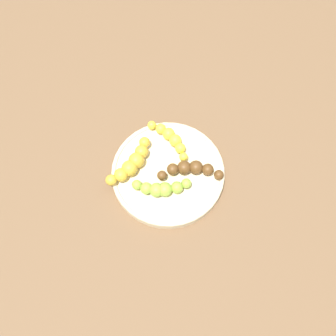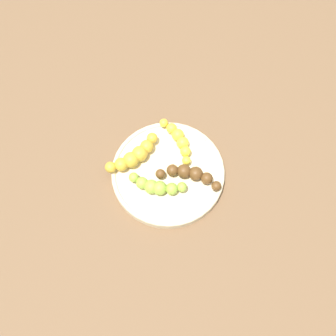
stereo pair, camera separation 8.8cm
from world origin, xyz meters
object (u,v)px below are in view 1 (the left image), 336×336
fruit_bowl (168,173)px  banana_yellow (171,138)px  banana_overripe (190,169)px  banana_spotted (132,163)px  banana_green (162,188)px

fruit_bowl → banana_yellow: (0.00, -0.08, 0.02)m
banana_overripe → banana_spotted: (0.13, 0.00, 0.00)m
banana_overripe → banana_green: size_ratio=1.14×
fruit_bowl → banana_green: banana_green is taller
fruit_bowl → banana_overripe: bearing=-174.8°
banana_overripe → banana_green: (0.06, 0.05, 0.00)m
banana_overripe → banana_yellow: bearing=26.8°
fruit_bowl → banana_spotted: 0.08m
banana_yellow → banana_spotted: bearing=175.6°
banana_spotted → banana_green: bearing=-3.8°
banana_yellow → banana_spotted: size_ratio=0.81×
banana_yellow → banana_overripe: bearing=-103.2°
banana_spotted → banana_yellow: bearing=74.5°
fruit_bowl → banana_overripe: (-0.05, -0.00, 0.02)m
banana_overripe → banana_green: 0.08m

